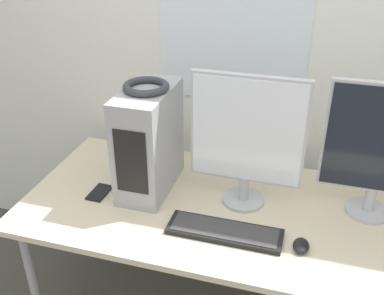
{
  "coord_description": "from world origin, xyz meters",
  "views": [
    {
      "loc": [
        0.22,
        -1.12,
        1.86
      ],
      "look_at": [
        -0.23,
        0.41,
        0.99
      ],
      "focal_mm": 42.0,
      "sensor_mm": 36.0,
      "label": 1
    }
  ],
  "objects_px": {
    "pc_tower": "(149,141)",
    "headphones": "(146,86)",
    "monitor_main": "(247,137)",
    "keyboard": "(225,231)",
    "monitor_right_near": "(382,147)",
    "mouse": "(301,246)",
    "cell_phone": "(100,193)"
  },
  "relations": [
    {
      "from": "headphones",
      "to": "cell_phone",
      "type": "relative_size",
      "value": 1.47
    },
    {
      "from": "monitor_main",
      "to": "keyboard",
      "type": "xyz_separation_m",
      "value": [
        -0.03,
        -0.24,
        -0.3
      ]
    },
    {
      "from": "monitor_main",
      "to": "mouse",
      "type": "xyz_separation_m",
      "value": [
        0.27,
        -0.24,
        -0.3
      ]
    },
    {
      "from": "pc_tower",
      "to": "headphones",
      "type": "xyz_separation_m",
      "value": [
        0.0,
        0.0,
        0.25
      ]
    },
    {
      "from": "cell_phone",
      "to": "pc_tower",
      "type": "bearing_deg",
      "value": 33.28
    },
    {
      "from": "monitor_main",
      "to": "headphones",
      "type": "bearing_deg",
      "value": 179.89
    },
    {
      "from": "monitor_right_near",
      "to": "cell_phone",
      "type": "distance_m",
      "value": 1.19
    },
    {
      "from": "monitor_right_near",
      "to": "mouse",
      "type": "height_order",
      "value": "monitor_right_near"
    },
    {
      "from": "monitor_main",
      "to": "keyboard",
      "type": "bearing_deg",
      "value": -96.71
    },
    {
      "from": "monitor_right_near",
      "to": "pc_tower",
      "type": "bearing_deg",
      "value": -175.81
    },
    {
      "from": "monitor_main",
      "to": "mouse",
      "type": "relative_size",
      "value": 6.5
    },
    {
      "from": "monitor_right_near",
      "to": "cell_phone",
      "type": "relative_size",
      "value": 4.41
    },
    {
      "from": "headphones",
      "to": "pc_tower",
      "type": "bearing_deg",
      "value": -90.0
    },
    {
      "from": "keyboard",
      "to": "cell_phone",
      "type": "distance_m",
      "value": 0.61
    },
    {
      "from": "keyboard",
      "to": "cell_phone",
      "type": "height_order",
      "value": "keyboard"
    },
    {
      "from": "pc_tower",
      "to": "cell_phone",
      "type": "distance_m",
      "value": 0.33
    },
    {
      "from": "pc_tower",
      "to": "monitor_right_near",
      "type": "bearing_deg",
      "value": 4.19
    },
    {
      "from": "monitor_main",
      "to": "cell_phone",
      "type": "bearing_deg",
      "value": -168.92
    },
    {
      "from": "monitor_main",
      "to": "monitor_right_near",
      "type": "distance_m",
      "value": 0.52
    },
    {
      "from": "monitor_right_near",
      "to": "keyboard",
      "type": "bearing_deg",
      "value": -150.69
    },
    {
      "from": "keyboard",
      "to": "mouse",
      "type": "relative_size",
      "value": 5.09
    },
    {
      "from": "keyboard",
      "to": "cell_phone",
      "type": "relative_size",
      "value": 3.48
    },
    {
      "from": "keyboard",
      "to": "mouse",
      "type": "xyz_separation_m",
      "value": [
        0.29,
        -0.01,
        0.0
      ]
    },
    {
      "from": "monitor_right_near",
      "to": "mouse",
      "type": "xyz_separation_m",
      "value": [
        -0.25,
        -0.31,
        -0.29
      ]
    },
    {
      "from": "pc_tower",
      "to": "monitor_main",
      "type": "height_order",
      "value": "monitor_main"
    },
    {
      "from": "monitor_right_near",
      "to": "keyboard",
      "type": "xyz_separation_m",
      "value": [
        -0.54,
        -0.3,
        -0.3
      ]
    },
    {
      "from": "keyboard",
      "to": "pc_tower",
      "type": "bearing_deg",
      "value": 149.45
    },
    {
      "from": "headphones",
      "to": "monitor_right_near",
      "type": "relative_size",
      "value": 0.33
    },
    {
      "from": "pc_tower",
      "to": "mouse",
      "type": "height_order",
      "value": "pc_tower"
    },
    {
      "from": "pc_tower",
      "to": "cell_phone",
      "type": "height_order",
      "value": "pc_tower"
    },
    {
      "from": "monitor_main",
      "to": "cell_phone",
      "type": "height_order",
      "value": "monitor_main"
    },
    {
      "from": "monitor_main",
      "to": "keyboard",
      "type": "relative_size",
      "value": 1.28
    }
  ]
}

